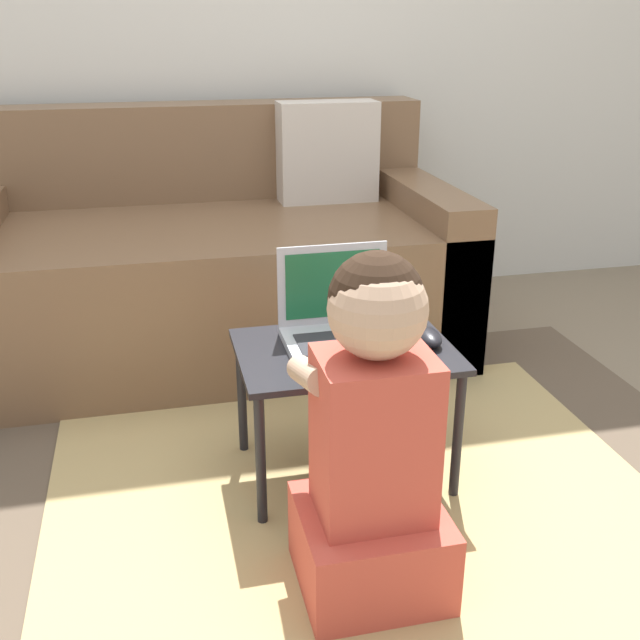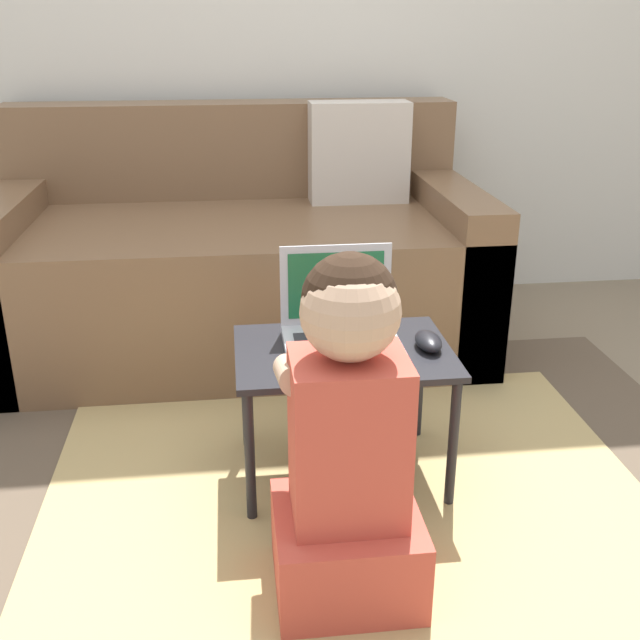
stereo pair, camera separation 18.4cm
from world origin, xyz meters
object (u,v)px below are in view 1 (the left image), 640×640
Objects in this scene: laptop_desk at (345,365)px; laptop at (340,327)px; person_seated at (373,443)px; couch at (213,264)px; computer_mouse at (428,336)px.

laptop is (-0.00, 0.04, 0.08)m from laptop_desk.
person_seated is (-0.05, -0.45, -0.06)m from laptop.
couch is 1.06m from computer_mouse.
computer_mouse reaches higher than laptop_desk.
laptop is 0.46m from person_seated.
laptop is 2.45× the size of computer_mouse.
couch is 1.37m from person_seated.
computer_mouse is 0.48m from person_seated.
couch is at bearing 97.59° from person_seated.
laptop_desk is at bearing 82.61° from person_seated.
laptop is at bearing -75.56° from couch.
laptop is at bearing 93.24° from laptop_desk.
laptop reaches higher than laptop_desk.
couch is 14.54× the size of computer_mouse.
couch is 3.18× the size of laptop_desk.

